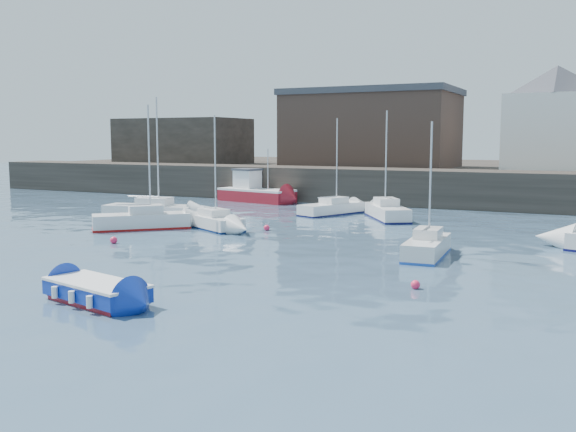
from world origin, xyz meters
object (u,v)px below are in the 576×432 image
at_px(sailboat_e, 151,211).
at_px(sailboat_f, 387,211).
at_px(sailboat_c, 427,246).
at_px(buoy_far, 267,230).
at_px(sailboat_a, 142,220).
at_px(sailboat_b, 212,221).
at_px(buoy_near, 114,243).
at_px(sailboat_h, 332,208).
at_px(blue_dinghy, 96,291).
at_px(fishing_boat, 254,191).
at_px(buoy_mid, 415,289).

distance_m(sailboat_e, sailboat_f, 16.50).
xyz_separation_m(sailboat_c, buoy_far, (-10.96, 4.34, -0.49)).
bearing_deg(sailboat_a, sailboat_b, 28.89).
bearing_deg(sailboat_a, buoy_near, -66.43).
bearing_deg(sailboat_h, blue_dinghy, -84.52).
height_order(fishing_boat, buoy_mid, fishing_boat).
relative_size(sailboat_e, sailboat_h, 1.19).
xyz_separation_m(sailboat_f, buoy_near, (-9.98, -16.57, -0.53)).
distance_m(sailboat_a, sailboat_b, 4.35).
relative_size(sailboat_f, buoy_near, 19.28).
distance_m(sailboat_b, sailboat_c, 14.91).
bearing_deg(sailboat_a, buoy_mid, -23.00).
distance_m(blue_dinghy, sailboat_e, 23.32).
bearing_deg(sailboat_a, blue_dinghy, -55.78).
relative_size(blue_dinghy, buoy_far, 11.91).
distance_m(blue_dinghy, sailboat_h, 27.65).
bearing_deg(buoy_near, sailboat_b, 77.64).
xyz_separation_m(sailboat_e, buoy_near, (4.86, -9.36, -0.55)).
xyz_separation_m(sailboat_b, sailboat_f, (8.40, 9.36, 0.07)).
bearing_deg(fishing_boat, buoy_mid, -50.80).
height_order(sailboat_c, sailboat_h, sailboat_h).
bearing_deg(fishing_boat, sailboat_a, -83.06).
xyz_separation_m(blue_dinghy, sailboat_e, (-12.93, 19.40, 0.12)).
height_order(fishing_boat, sailboat_h, sailboat_h).
bearing_deg(sailboat_c, buoy_near, -167.46).
relative_size(sailboat_a, buoy_near, 19.61).
relative_size(sailboat_e, buoy_near, 21.57).
xyz_separation_m(sailboat_e, sailboat_h, (10.29, 8.12, -0.09)).
bearing_deg(buoy_mid, sailboat_b, 146.53).
distance_m(fishing_boat, sailboat_c, 28.59).
bearing_deg(sailboat_c, buoy_mid, -79.45).
bearing_deg(sailboat_c, sailboat_b, 165.85).
distance_m(sailboat_h, buoy_mid, 23.82).
xyz_separation_m(blue_dinghy, sailboat_f, (1.91, 26.61, 0.10)).
bearing_deg(sailboat_a, sailboat_f, 43.18).
bearing_deg(sailboat_c, sailboat_h, 127.31).
relative_size(buoy_near, buoy_far, 1.07).
distance_m(sailboat_f, buoy_far, 9.97).
relative_size(blue_dinghy, sailboat_b, 0.62).
xyz_separation_m(sailboat_a, buoy_far, (7.31, 2.79, -0.54)).
height_order(sailboat_a, buoy_mid, sailboat_a).
distance_m(sailboat_a, sailboat_c, 18.33).
relative_size(sailboat_a, sailboat_b, 1.09).
bearing_deg(buoy_far, sailboat_h, 87.87).
height_order(fishing_boat, sailboat_f, sailboat_f).
bearing_deg(sailboat_e, fishing_boat, 88.42).
relative_size(sailboat_e, sailboat_f, 1.12).
distance_m(sailboat_b, sailboat_f, 12.57).
bearing_deg(sailboat_f, sailboat_h, 168.66).
xyz_separation_m(sailboat_a, sailboat_f, (12.21, 11.46, -0.01)).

